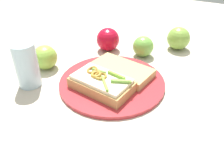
# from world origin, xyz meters

# --- Properties ---
(ground_plane) EXTENTS (2.00, 2.00, 0.00)m
(ground_plane) POSITION_xyz_m (0.00, 0.00, 0.00)
(ground_plane) COLOR #C2B4A0
(ground_plane) RESTS_ON ground
(plate) EXTENTS (0.29, 0.29, 0.01)m
(plate) POSITION_xyz_m (0.00, 0.00, 0.01)
(plate) COLOR #B62E34
(plate) RESTS_ON ground_plane
(sandwich) EXTENTS (0.11, 0.17, 0.05)m
(sandwich) POSITION_xyz_m (-0.05, 0.01, 0.03)
(sandwich) COLOR tan
(sandwich) RESTS_ON plate
(bread_slice_side) EXTENTS (0.12, 0.19, 0.02)m
(bread_slice_side) POSITION_xyz_m (0.05, -0.01, 0.02)
(bread_slice_side) COLOR tan
(bread_slice_side) RESTS_ON plate
(apple_0) EXTENTS (0.11, 0.11, 0.08)m
(apple_0) POSITION_xyz_m (0.18, 0.11, 0.04)
(apple_0) COLOR #B80D25
(apple_0) RESTS_ON ground_plane
(apple_1) EXTENTS (0.09, 0.09, 0.07)m
(apple_1) POSITION_xyz_m (-0.02, 0.22, 0.04)
(apple_1) COLOR #90B942
(apple_1) RESTS_ON ground_plane
(apple_2) EXTENTS (0.11, 0.11, 0.08)m
(apple_2) POSITION_xyz_m (0.30, -0.11, 0.04)
(apple_2) COLOR #80A940
(apple_2) RESTS_ON ground_plane
(apple_3) EXTENTS (0.10, 0.10, 0.07)m
(apple_3) POSITION_xyz_m (0.20, -0.02, 0.03)
(apple_3) COLOR #73B247
(apple_3) RESTS_ON ground_plane
(drinking_glass) EXTENTS (0.06, 0.06, 0.12)m
(drinking_glass) POSITION_xyz_m (-0.11, 0.20, 0.06)
(drinking_glass) COLOR silver
(drinking_glass) RESTS_ON ground_plane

